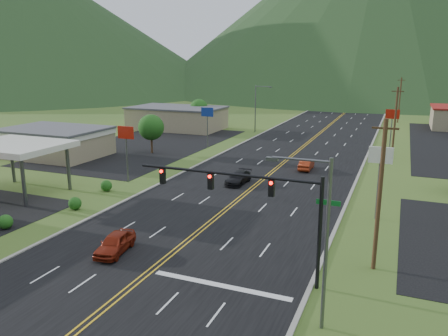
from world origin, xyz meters
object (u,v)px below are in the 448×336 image
at_px(streetlight_west, 257,105).
at_px(car_dark_mid, 238,178).
at_px(car_red_near, 115,244).
at_px(traffic_signal, 255,197).
at_px(gas_canopy, 15,147).
at_px(streetlight_east, 320,233).
at_px(car_red_far, 306,165).

height_order(streetlight_west, car_dark_mid, streetlight_west).
relative_size(car_red_near, car_dark_mid, 0.94).
bearing_deg(traffic_signal, car_dark_mid, 113.13).
distance_m(gas_canopy, car_dark_mid, 23.64).
bearing_deg(car_dark_mid, gas_canopy, -146.46).
distance_m(traffic_signal, car_red_near, 11.32).
xyz_separation_m(streetlight_east, gas_canopy, (-33.18, 12.00, -0.31)).
relative_size(streetlight_east, streetlight_west, 1.00).
height_order(car_red_near, car_red_far, car_red_near).
height_order(gas_canopy, car_red_far, gas_canopy).
bearing_deg(car_red_near, traffic_signal, -6.80).
bearing_deg(gas_canopy, streetlight_west, 77.87).
relative_size(streetlight_east, car_dark_mid, 2.01).
distance_m(traffic_signal, car_red_far, 29.79).
distance_m(streetlight_east, gas_canopy, 35.28).
height_order(traffic_signal, streetlight_east, streetlight_east).
distance_m(streetlight_east, car_red_near, 16.07).
bearing_deg(streetlight_west, car_red_near, -82.10).
bearing_deg(streetlight_west, streetlight_east, -69.14).
relative_size(streetlight_west, car_red_far, 2.26).
relative_size(car_red_near, car_red_far, 1.05).
height_order(streetlight_west, car_red_near, streetlight_west).
distance_m(streetlight_west, car_dark_mid, 37.59).
xyz_separation_m(gas_canopy, car_red_far, (25.68, 21.28, -4.22)).
bearing_deg(car_red_far, car_red_near, 74.92).
relative_size(traffic_signal, car_dark_mid, 2.93).
bearing_deg(streetlight_west, car_dark_mid, -75.03).
bearing_deg(gas_canopy, streetlight_east, -19.88).
distance_m(streetlight_east, car_red_far, 34.42).
bearing_deg(traffic_signal, streetlight_east, -40.39).
distance_m(car_dark_mid, car_red_far, 10.95).
relative_size(traffic_signal, gas_canopy, 1.31).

